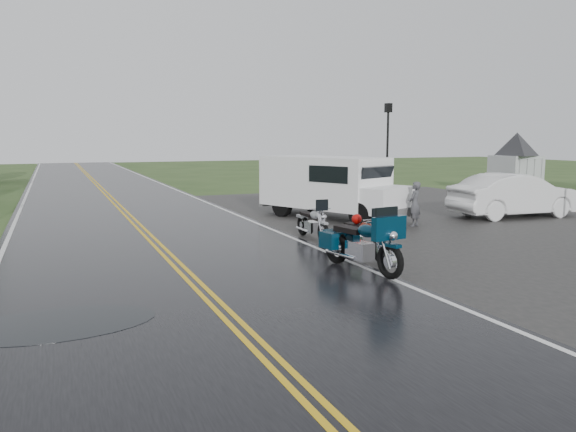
% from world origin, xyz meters
% --- Properties ---
extents(ground, '(120.00, 120.00, 0.00)m').
position_xyz_m(ground, '(0.00, 0.00, 0.00)').
color(ground, '#2D471E').
rests_on(ground, ground).
extents(road, '(8.00, 100.00, 0.04)m').
position_xyz_m(road, '(0.00, 10.00, 0.02)').
color(road, black).
rests_on(road, ground).
extents(parking_pad, '(14.00, 24.00, 0.03)m').
position_xyz_m(parking_pad, '(11.00, 5.00, 0.01)').
color(parking_pad, black).
rests_on(parking_pad, ground).
extents(visitor_center, '(16.00, 10.00, 4.80)m').
position_xyz_m(visitor_center, '(20.00, 12.00, 2.40)').
color(visitor_center, '#A8AAAD').
rests_on(visitor_center, ground).
extents(motorcycle_red, '(0.84, 2.14, 1.25)m').
position_xyz_m(motorcycle_red, '(4.33, 0.16, 0.62)').
color(motorcycle_red, '#5B160A').
rests_on(motorcycle_red, ground).
extents(motorcycle_teal, '(1.29, 2.62, 1.48)m').
position_xyz_m(motorcycle_teal, '(3.70, -1.21, 0.74)').
color(motorcycle_teal, '#05263A').
rests_on(motorcycle_teal, ground).
extents(motorcycle_silver, '(0.78, 2.02, 1.18)m').
position_xyz_m(motorcycle_silver, '(4.20, 2.86, 0.59)').
color(motorcycle_silver, '#929598').
rests_on(motorcycle_silver, ground).
extents(van_white, '(4.39, 6.22, 2.29)m').
position_xyz_m(van_white, '(6.71, 5.18, 1.15)').
color(van_white, white).
rests_on(van_white, ground).
extents(person_at_van, '(0.64, 0.59, 1.47)m').
position_xyz_m(person_at_van, '(8.37, 4.56, 0.74)').
color(person_at_van, '#434448').
rests_on(person_at_van, ground).
extents(sedan_white, '(4.95, 2.03, 1.60)m').
position_xyz_m(sedan_white, '(13.11, 5.02, 0.80)').
color(sedan_white, silver).
rests_on(sedan_white, ground).
extents(lamp_post_far_right, '(0.40, 0.40, 4.67)m').
position_xyz_m(lamp_post_far_right, '(12.98, 13.42, 2.33)').
color(lamp_post_far_right, black).
rests_on(lamp_post_far_right, ground).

